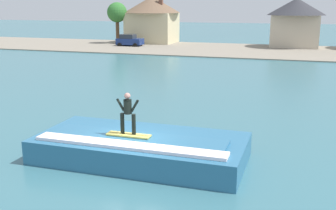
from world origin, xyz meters
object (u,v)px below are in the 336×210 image
at_px(surfboard, 129,135).
at_px(house_small_cottage, 296,19).
at_px(house_with_chimney, 152,17).
at_px(surfer, 128,111).
at_px(car_near_shore, 129,40).
at_px(tree_tall_bare, 117,13).
at_px(wave_crest, 141,148).

distance_m(surfboard, house_small_cottage, 48.87).
bearing_deg(house_with_chimney, surfer, -70.93).
height_order(surfboard, house_with_chimney, house_with_chimney).
bearing_deg(car_near_shore, tree_tall_bare, 136.17).
bearing_deg(car_near_shore, house_small_cottage, 13.56).
relative_size(surfer, car_near_shore, 0.43).
distance_m(car_near_shore, house_with_chimney, 7.15).
relative_size(wave_crest, tree_tall_bare, 1.29).
relative_size(surfboard, tree_tall_bare, 0.27).
height_order(surfer, car_near_shore, surfer).
xyz_separation_m(surfer, house_small_cottage, (5.22, 48.45, 2.07)).
height_order(surfboard, car_near_shore, car_near_shore).
relative_size(car_near_shore, house_with_chimney, 0.42).
xyz_separation_m(surfboard, tree_tall_bare, (-21.80, 46.14, 3.73)).
xyz_separation_m(car_near_shore, tree_tall_bare, (-3.45, 3.32, 3.90)).
xyz_separation_m(wave_crest, surfboard, (-0.37, -0.32, 0.61)).
bearing_deg(tree_tall_bare, car_near_shore, -43.83).
bearing_deg(car_near_shore, house_with_chimney, 77.46).
relative_size(wave_crest, surfer, 5.04).
xyz_separation_m(surfer, car_near_shore, (-18.31, 42.77, -1.13)).
height_order(house_with_chimney, tree_tall_bare, house_with_chimney).
xyz_separation_m(surfer, house_with_chimney, (-16.93, 48.97, 2.17)).
bearing_deg(house_small_cottage, surfboard, -96.10).
bearing_deg(wave_crest, house_small_cottage, 84.30).
height_order(surfer, tree_tall_bare, tree_tall_bare).
bearing_deg(tree_tall_bare, wave_crest, -64.18).
distance_m(wave_crest, car_near_shore, 46.44).
distance_m(surfer, tree_tall_bare, 51.04).
relative_size(car_near_shore, house_small_cottage, 0.47).
xyz_separation_m(house_with_chimney, tree_tall_bare, (-4.83, -2.88, 0.60)).
bearing_deg(surfer, house_with_chimney, 109.07).
bearing_deg(house_small_cottage, wave_crest, -95.70).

